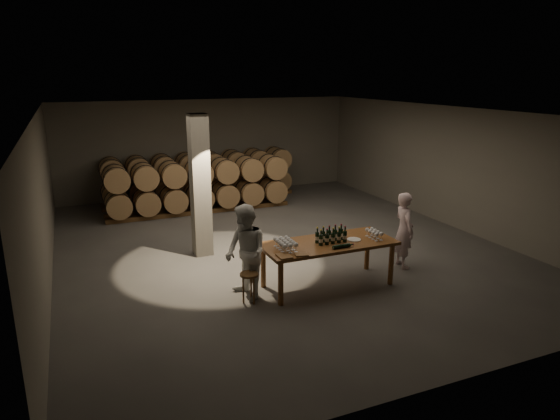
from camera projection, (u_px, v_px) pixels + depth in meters
name	position (u px, v px, depth m)	size (l,w,h in m)	color
room	(200.00, 186.00, 11.12)	(12.00, 12.00, 12.00)	#4C4A48
tasting_table	(328.00, 247.00, 9.62)	(2.60, 1.10, 0.90)	brown
barrel_stack_back	(200.00, 175.00, 16.23)	(6.26, 0.95, 1.57)	brown
barrel_stack_front	(199.00, 185.00, 14.84)	(5.48, 0.95, 1.57)	brown
bottle_cluster	(331.00, 237.00, 9.54)	(0.60, 0.23, 0.32)	black
lying_bottles	(342.00, 246.00, 9.26)	(0.44, 0.07, 0.07)	black
glass_cluster_left	(286.00, 242.00, 9.18)	(0.31, 0.53, 0.18)	silver
glass_cluster_right	(374.00, 232.00, 9.79)	(0.19, 0.41, 0.17)	silver
plate	(354.00, 239.00, 9.72)	(0.27, 0.27, 0.02)	white
notebook_near	(302.00, 255.00, 8.89)	(0.23, 0.19, 0.03)	brown
notebook_corner	(284.00, 256.00, 8.83)	(0.23, 0.29, 0.02)	brown
pen	(303.00, 255.00, 8.90)	(0.01, 0.01, 0.12)	black
stool	(249.00, 279.00, 8.98)	(0.34, 0.34, 0.57)	brown
person_man	(404.00, 230.00, 10.57)	(0.60, 0.39, 1.64)	silver
person_woman	(246.00, 253.00, 9.04)	(0.87, 0.67, 1.78)	silver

